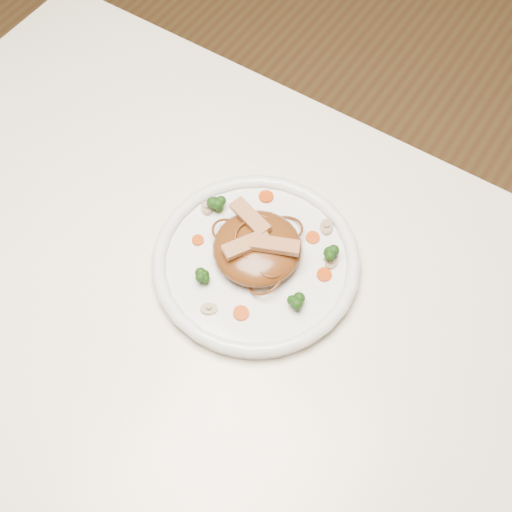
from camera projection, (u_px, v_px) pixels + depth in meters
The scene contains 20 objects.
ground at pixel (222, 436), 1.61m from camera, with size 4.00×4.00×0.00m, color brown.
table at pixel (204, 318), 1.05m from camera, with size 1.20×0.80×0.75m.
plate at pixel (256, 264), 0.97m from camera, with size 0.30×0.30×0.02m, color white.
noodle_mound at pixel (257, 248), 0.95m from camera, with size 0.13×0.13×0.04m, color #5D3111.
chicken_a at pixel (275, 245), 0.93m from camera, with size 0.07×0.02×0.01m, color #B37E54.
chicken_b at pixel (250, 217), 0.95m from camera, with size 0.07×0.02×0.01m, color #B37E54.
chicken_c at pixel (246, 244), 0.93m from camera, with size 0.07×0.02×0.01m, color #B37E54.
broccoli_0 at pixel (330, 254), 0.95m from camera, with size 0.03×0.03×0.03m, color #18400D, non-canonical shape.
broccoli_1 at pixel (218, 205), 1.00m from camera, with size 0.02×0.02×0.03m, color #18400D, non-canonical shape.
broccoli_2 at pixel (204, 276), 0.94m from camera, with size 0.02×0.02×0.03m, color #18400D, non-canonical shape.
broccoli_3 at pixel (297, 302), 0.92m from camera, with size 0.02×0.02×0.03m, color #18400D, non-canonical shape.
carrot_0 at pixel (313, 238), 0.98m from camera, with size 0.02×0.02×0.01m, color #B73106.
carrot_1 at pixel (198, 240), 0.98m from camera, with size 0.02×0.02×0.01m, color #B73106.
carrot_2 at pixel (324, 275), 0.95m from camera, with size 0.02×0.02×0.01m, color #B73106.
carrot_3 at pixel (266, 197), 1.02m from camera, with size 0.02×0.02×0.01m, color #B73106.
carrot_4 at pixel (241, 313), 0.92m from camera, with size 0.02×0.02×0.01m, color #B73106.
mushroom_0 at pixel (209, 309), 0.92m from camera, with size 0.02×0.02×0.01m, color tan.
mushroom_1 at pixel (331, 263), 0.96m from camera, with size 0.02×0.02×0.01m, color tan.
mushroom_2 at pixel (207, 208), 1.01m from camera, with size 0.03×0.03×0.01m, color tan.
mushroom_3 at pixel (326, 227), 0.99m from camera, with size 0.03×0.03×0.01m, color tan.
Camera 1 is at (0.32, -0.33, 1.60)m, focal length 47.39 mm.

